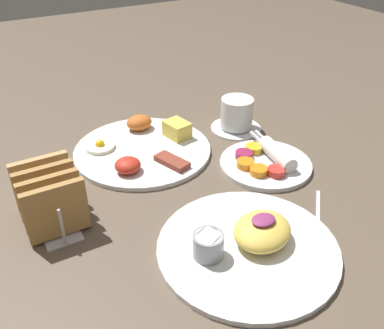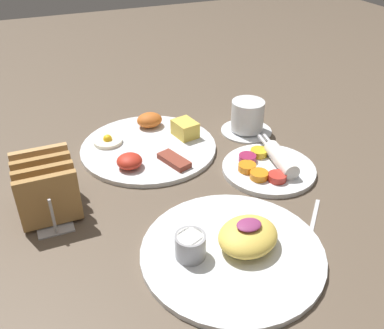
% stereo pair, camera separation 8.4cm
% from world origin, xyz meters
% --- Properties ---
extents(ground_plane, '(3.00, 3.00, 0.00)m').
position_xyz_m(ground_plane, '(0.00, 0.00, 0.00)').
color(ground_plane, brown).
extents(plate_breakfast, '(0.30, 0.30, 0.05)m').
position_xyz_m(plate_breakfast, '(0.01, 0.19, 0.01)').
color(plate_breakfast, white).
rests_on(plate_breakfast, ground_plane).
extents(plate_condiments, '(0.19, 0.19, 0.04)m').
position_xyz_m(plate_condiments, '(0.21, 0.01, 0.01)').
color(plate_condiments, white).
rests_on(plate_condiments, ground_plane).
extents(plate_foreground, '(0.29, 0.29, 0.06)m').
position_xyz_m(plate_foreground, '(0.03, -0.18, 0.01)').
color(plate_foreground, white).
rests_on(plate_foreground, ground_plane).
extents(toast_rack, '(0.10, 0.15, 0.10)m').
position_xyz_m(toast_rack, '(-0.22, 0.05, 0.05)').
color(toast_rack, '#B7B7BC').
rests_on(toast_rack, ground_plane).
extents(coffee_cup, '(0.12, 0.12, 0.08)m').
position_xyz_m(coffee_cup, '(0.25, 0.17, 0.04)').
color(coffee_cup, white).
rests_on(coffee_cup, ground_plane).
extents(teaspoon, '(0.10, 0.10, 0.01)m').
position_xyz_m(teaspoon, '(0.18, -0.18, 0.00)').
color(teaspoon, silver).
rests_on(teaspoon, ground_plane).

